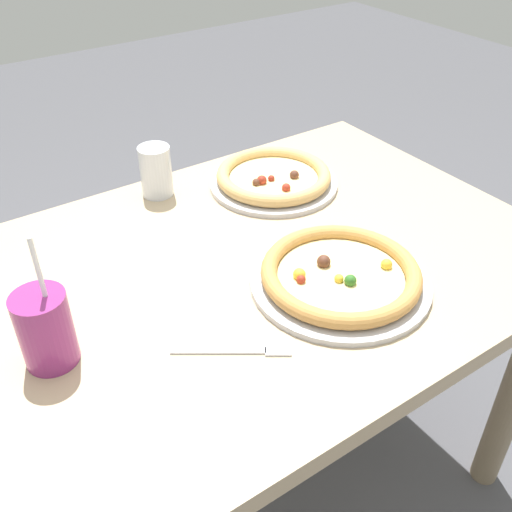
# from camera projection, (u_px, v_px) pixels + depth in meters

# --- Properties ---
(ground_plane) EXTENTS (8.00, 8.00, 0.00)m
(ground_plane) POSITION_uv_depth(u_px,v_px,m) (248.00, 481.00, 1.62)
(ground_plane) COLOR #4C4C51
(dining_table) EXTENTS (1.27, 0.86, 0.75)m
(dining_table) POSITION_uv_depth(u_px,v_px,m) (246.00, 306.00, 1.25)
(dining_table) COLOR tan
(dining_table) RESTS_ON ground
(pizza_near) EXTENTS (0.35, 0.35, 0.04)m
(pizza_near) POSITION_uv_depth(u_px,v_px,m) (340.00, 276.00, 1.12)
(pizza_near) COLOR #B7B7BC
(pizza_near) RESTS_ON dining_table
(pizza_far) EXTENTS (0.31, 0.31, 0.04)m
(pizza_far) POSITION_uv_depth(u_px,v_px,m) (274.00, 178.00, 1.43)
(pizza_far) COLOR #B7B7BC
(pizza_far) RESTS_ON dining_table
(drink_cup_colored) EXTENTS (0.09, 0.09, 0.23)m
(drink_cup_colored) POSITION_uv_depth(u_px,v_px,m) (45.00, 329.00, 0.93)
(drink_cup_colored) COLOR #8C2D72
(drink_cup_colored) RESTS_ON dining_table
(water_cup_clear) EXTENTS (0.07, 0.07, 0.12)m
(water_cup_clear) POSITION_uv_depth(u_px,v_px,m) (156.00, 171.00, 1.37)
(water_cup_clear) COLOR silver
(water_cup_clear) RESTS_ON dining_table
(fork) EXTENTS (0.18, 0.13, 0.00)m
(fork) POSITION_uv_depth(u_px,v_px,m) (237.00, 351.00, 0.98)
(fork) COLOR silver
(fork) RESTS_ON dining_table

